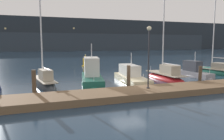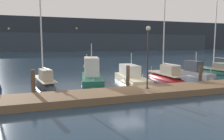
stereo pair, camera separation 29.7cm
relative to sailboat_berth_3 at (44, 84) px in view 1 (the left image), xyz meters
The scene contains 14 objects.
ground_plane 7.42m from the sailboat_berth_3, 35.96° to the right, with size 400.00×400.00×0.00m, color #1E3347.
dock 8.43m from the sailboat_berth_3, 44.55° to the right, with size 36.63×2.80×0.45m, color brown.
mooring_pile_1 4.42m from the sailboat_berth_3, 100.88° to the right, with size 0.28×0.28×1.92m, color #4C3D2D.
mooring_pile_2 7.41m from the sailboat_berth_3, 35.36° to the right, with size 0.28×0.28×1.99m, color #4C3D2D.
mooring_pile_3 13.54m from the sailboat_berth_3, 18.38° to the right, with size 0.28×0.28×1.69m, color #4C3D2D.
sailboat_berth_3 is the anchor object (origin of this frame).
motorboat_berth_4 4.15m from the sailboat_berth_3, ahead, with size 3.14×6.82×4.29m.
motorboat_berth_5 7.87m from the sailboat_berth_3, ahead, with size 2.54×6.89×3.36m.
sailboat_berth_6 11.75m from the sailboat_berth_3, ahead, with size 1.80×6.34×9.69m.
motorboat_berth_7 15.73m from the sailboat_berth_3, ahead, with size 1.53×4.84×3.32m.
sailboat_berth_8 19.84m from the sailboat_berth_3, ahead, with size 3.69×7.94×9.70m.
channel_buoy 16.34m from the sailboat_berth_3, 64.72° to the left, with size 1.16×1.16×1.94m.
dock_lamppost 9.53m from the sailboat_berth_3, 40.14° to the right, with size 0.32×0.32×4.40m.
hillside_backdrop 99.97m from the sailboat_berth_3, 85.05° to the left, with size 240.00×23.00×16.49m.
Camera 1 is at (-6.78, -15.01, 3.66)m, focal length 35.00 mm.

